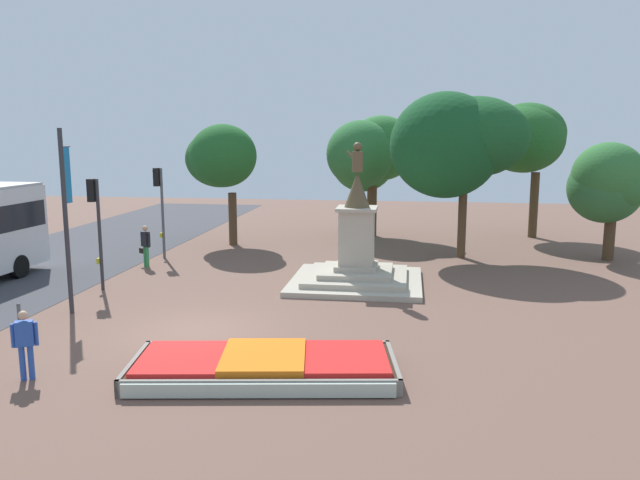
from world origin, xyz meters
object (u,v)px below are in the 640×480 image
flower_planter (264,366)px  kerb_bollard_mid_b (19,315)px  pedestrian_with_handbag (145,243)px  pedestrian_near_planter (25,340)px  banner_pole (66,218)px  traffic_light_mid_block (96,214)px  statue_monument (356,259)px  traffic_light_far_corner (160,197)px

flower_planter → kerb_bollard_mid_b: 8.14m
flower_planter → kerb_bollard_mid_b: (-7.76, 2.46, 0.17)m
pedestrian_with_handbag → pedestrian_near_planter: (2.38, -11.94, -0.06)m
pedestrian_with_handbag → pedestrian_near_planter: bearing=-78.7°
banner_pole → kerb_bollard_mid_b: (-0.65, -1.69, -2.60)m
traffic_light_mid_block → pedestrian_with_handbag: size_ratio=2.26×
statue_monument → pedestrian_with_handbag: size_ratio=2.98×
statue_monument → traffic_light_far_corner: size_ratio=1.29×
traffic_light_far_corner → traffic_light_mid_block: bearing=-89.8°
statue_monument → pedestrian_near_planter: 12.16m
pedestrian_near_planter → pedestrian_with_handbag: bearing=101.3°
flower_planter → statue_monument: statue_monument is taller
statue_monument → banner_pole: (-8.46, -5.05, 2.03)m
pedestrian_with_handbag → traffic_light_mid_block: bearing=-90.5°
flower_planter → banner_pole: banner_pole is taller
statue_monument → kerb_bollard_mid_b: size_ratio=6.97×
flower_planter → statue_monument: size_ratio=1.23×
statue_monument → traffic_light_far_corner: bearing=158.4°
pedestrian_with_handbag → kerb_bollard_mid_b: (-0.12, -8.48, -0.60)m
flower_planter → statue_monument: 9.33m
flower_planter → kerb_bollard_mid_b: kerb_bollard_mid_b is taller
flower_planter → banner_pole: (-7.11, 4.15, 2.77)m
traffic_light_mid_block → banner_pole: banner_pole is taller
statue_monument → banner_pole: bearing=-149.1°
flower_planter → traffic_light_far_corner: size_ratio=1.59×
flower_planter → banner_pole: 8.69m
flower_planter → traffic_light_far_corner: bearing=121.1°
pedestrian_with_handbag → kerb_bollard_mid_b: size_ratio=2.34×
pedestrian_with_handbag → banner_pole: bearing=-85.5°
statue_monument → traffic_light_far_corner: 9.89m
flower_planter → pedestrian_with_handbag: (-7.64, 10.94, 0.77)m
flower_planter → banner_pole: bearing=149.7°
traffic_light_mid_block → kerb_bollard_mid_b: 5.12m
flower_planter → pedestrian_near_planter: size_ratio=3.97×
traffic_light_mid_block → banner_pole: 2.93m
pedestrian_near_planter → kerb_bollard_mid_b: bearing=125.8°
pedestrian_near_planter → kerb_bollard_mid_b: size_ratio=2.17×
statue_monument → kerb_bollard_mid_b: bearing=-143.5°
pedestrian_near_planter → traffic_light_far_corner: bearing=100.0°
traffic_light_mid_block → banner_pole: size_ratio=0.70×
traffic_light_mid_block → statue_monument: bearing=13.6°
traffic_light_far_corner → pedestrian_with_handbag: 2.55m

